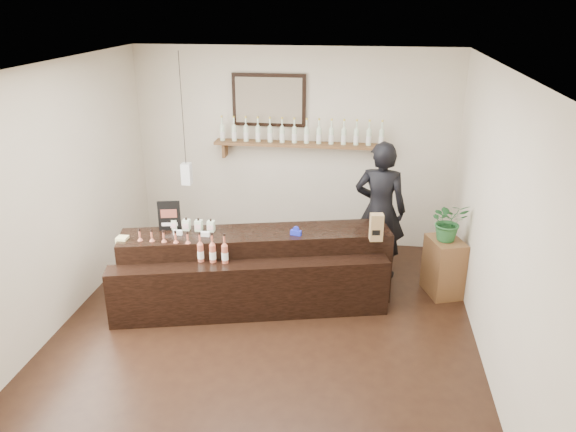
# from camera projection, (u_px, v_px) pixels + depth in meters

# --- Properties ---
(ground) EXTENTS (5.00, 5.00, 0.00)m
(ground) POSITION_uv_depth(u_px,v_px,m) (265.00, 331.00, 6.12)
(ground) COLOR black
(ground) RESTS_ON ground
(room_shell) EXTENTS (5.00, 5.00, 5.00)m
(room_shell) POSITION_uv_depth(u_px,v_px,m) (262.00, 183.00, 5.49)
(room_shell) COLOR beige
(room_shell) RESTS_ON ground
(back_wall_decor) EXTENTS (2.66, 0.96, 1.69)m
(back_wall_decor) POSITION_uv_depth(u_px,v_px,m) (283.00, 126.00, 7.68)
(back_wall_decor) COLOR brown
(back_wall_decor) RESTS_ON ground
(counter) EXTENTS (3.16, 1.55, 1.02)m
(counter) POSITION_uv_depth(u_px,v_px,m) (254.00, 272.00, 6.53)
(counter) COLOR black
(counter) RESTS_ON ground
(promo_sign) EXTENTS (0.25, 0.07, 0.36)m
(promo_sign) POSITION_uv_depth(u_px,v_px,m) (169.00, 216.00, 6.46)
(promo_sign) COLOR black
(promo_sign) RESTS_ON counter
(paper_bag) EXTENTS (0.16, 0.13, 0.31)m
(paper_bag) POSITION_uv_depth(u_px,v_px,m) (376.00, 227.00, 6.20)
(paper_bag) COLOR #9F7A4C
(paper_bag) RESTS_ON counter
(tape_dispenser) EXTENTS (0.13, 0.07, 0.11)m
(tape_dispenser) POSITION_uv_depth(u_px,v_px,m) (296.00, 232.00, 6.37)
(tape_dispenser) COLOR #1B27BE
(tape_dispenser) RESTS_ON counter
(side_cabinet) EXTENTS (0.49, 0.58, 0.71)m
(side_cabinet) POSITION_uv_depth(u_px,v_px,m) (444.00, 267.00, 6.78)
(side_cabinet) COLOR brown
(side_cabinet) RESTS_ON ground
(potted_plant) EXTENTS (0.51, 0.47, 0.48)m
(potted_plant) POSITION_uv_depth(u_px,v_px,m) (449.00, 221.00, 6.57)
(potted_plant) COLOR #265F2D
(potted_plant) RESTS_ON side_cabinet
(shopkeeper) EXTENTS (0.79, 0.58, 2.02)m
(shopkeeper) POSITION_uv_depth(u_px,v_px,m) (381.00, 202.00, 7.02)
(shopkeeper) COLOR black
(shopkeeper) RESTS_ON ground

